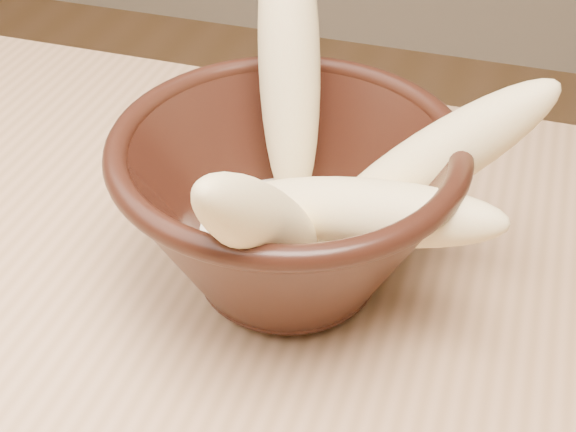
% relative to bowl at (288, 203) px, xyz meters
% --- Properties ---
extents(bowl, '(0.20, 0.20, 0.11)m').
position_rel_bowl_xyz_m(bowl, '(0.00, 0.00, 0.00)').
color(bowl, black).
rests_on(bowl, table).
extents(milk_puddle, '(0.11, 0.11, 0.02)m').
position_rel_bowl_xyz_m(milk_puddle, '(-0.00, 0.00, -0.03)').
color(milk_puddle, '#F2E2C3').
rests_on(milk_puddle, bowl).
extents(banana_upright, '(0.08, 0.12, 0.18)m').
position_rel_bowl_xyz_m(banana_upright, '(-0.02, 0.06, 0.06)').
color(banana_upright, '#F8D592').
rests_on(banana_upright, bowl).
extents(banana_right, '(0.15, 0.08, 0.13)m').
position_rel_bowl_xyz_m(banana_right, '(0.08, 0.03, 0.03)').
color(banana_right, '#F8D592').
rests_on(banana_right, bowl).
extents(banana_across, '(0.17, 0.06, 0.07)m').
position_rel_bowl_xyz_m(banana_across, '(0.05, -0.01, 0.01)').
color(banana_across, '#F8D592').
rests_on(banana_across, bowl).
extents(banana_front, '(0.05, 0.14, 0.14)m').
position_rel_bowl_xyz_m(banana_front, '(0.01, -0.06, 0.03)').
color(banana_front, '#F8D592').
rests_on(banana_front, bowl).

